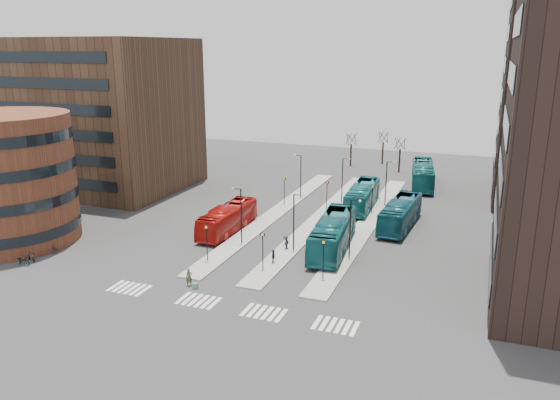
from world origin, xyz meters
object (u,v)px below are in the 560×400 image
(teal_bus_a, at_px, (333,234))
(bicycle_far, at_px, (49,249))
(traveller, at_px, (189,277))
(bicycle_near, at_px, (23,261))
(commuter_a, at_px, (207,230))
(commuter_c, at_px, (286,243))
(teal_bus_d, at_px, (423,175))
(commuter_b, at_px, (273,257))
(suitcase, at_px, (195,286))
(teal_bus_b, at_px, (362,196))
(teal_bus_c, at_px, (400,213))
(bicycle_mid, at_px, (31,257))
(red_bus, at_px, (228,219))

(teal_bus_a, bearing_deg, bicycle_far, -162.67)
(traveller, distance_m, bicycle_near, 17.85)
(traveller, bearing_deg, commuter_a, 67.01)
(commuter_a, bearing_deg, commuter_c, -172.73)
(teal_bus_d, distance_m, commuter_b, 38.62)
(teal_bus_a, height_order, commuter_b, teal_bus_a)
(teal_bus_d, relative_size, traveller, 7.96)
(bicycle_far, bearing_deg, teal_bus_d, -53.66)
(commuter_b, xyz_separation_m, bicycle_near, (-22.94, -9.11, -0.27))
(commuter_b, bearing_deg, traveller, 133.62)
(suitcase, distance_m, teal_bus_b, 31.25)
(suitcase, relative_size, traveller, 0.32)
(teal_bus_b, relative_size, commuter_a, 6.56)
(commuter_c, distance_m, bicycle_near, 26.32)
(suitcase, xyz_separation_m, commuter_c, (4.18, 11.97, 0.50))
(traveller, bearing_deg, bicycle_near, 140.99)
(bicycle_far, bearing_deg, commuter_a, -68.54)
(suitcase, height_order, teal_bus_c, teal_bus_c)
(suitcase, distance_m, bicycle_mid, 18.59)
(suitcase, distance_m, red_bus, 15.79)
(suitcase, xyz_separation_m, commuter_a, (-5.48, 12.41, 0.65))
(commuter_c, relative_size, bicycle_far, 0.87)
(teal_bus_a, bearing_deg, commuter_c, -164.40)
(teal_bus_c, distance_m, commuter_c, 15.70)
(teal_bus_c, xyz_separation_m, teal_bus_d, (0.11, 21.19, 0.16))
(commuter_c, bearing_deg, teal_bus_d, 173.62)
(teal_bus_a, relative_size, commuter_b, 8.77)
(teal_bus_d, height_order, commuter_a, teal_bus_d)
(traveller, bearing_deg, red_bus, 58.73)
(bicycle_near, bearing_deg, teal_bus_b, -36.69)
(suitcase, height_order, commuter_a, commuter_a)
(teal_bus_b, height_order, traveller, teal_bus_b)
(teal_bus_a, bearing_deg, teal_bus_d, 74.71)
(red_bus, relative_size, commuter_b, 7.49)
(teal_bus_d, distance_m, bicycle_far, 54.05)
(red_bus, xyz_separation_m, commuter_a, (-1.28, -2.75, -0.64))
(commuter_a, relative_size, commuter_c, 1.19)
(teal_bus_c, relative_size, teal_bus_d, 0.91)
(teal_bus_b, relative_size, commuter_c, 7.84)
(teal_bus_a, height_order, bicycle_near, teal_bus_a)
(commuter_c, height_order, bicycle_far, commuter_c)
(red_bus, distance_m, teal_bus_a, 13.07)
(bicycle_far, bearing_deg, bicycle_mid, 163.92)
(commuter_c, xyz_separation_m, bicycle_near, (-22.77, -13.20, -0.29))
(teal_bus_b, distance_m, commuter_a, 22.43)
(bicycle_mid, bearing_deg, suitcase, -68.45)
(red_bus, bearing_deg, bicycle_near, -130.75)
(bicycle_near, bearing_deg, commuter_c, -55.97)
(teal_bus_d, relative_size, bicycle_far, 7.53)
(traveller, relative_size, bicycle_mid, 1.08)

